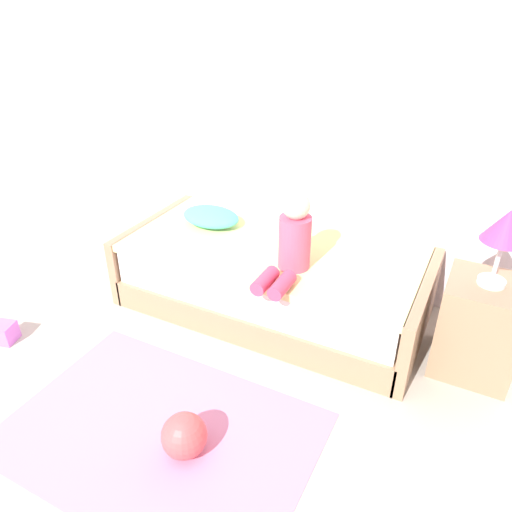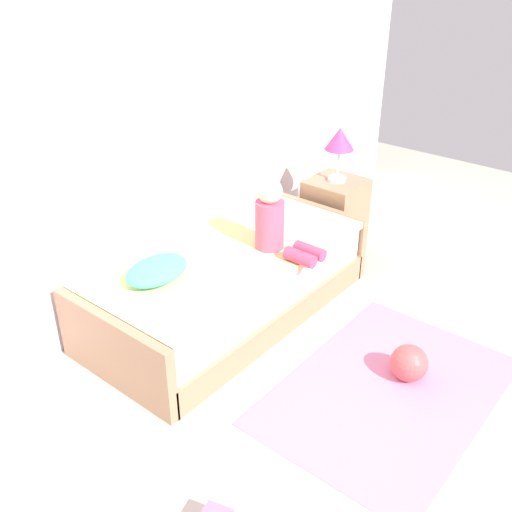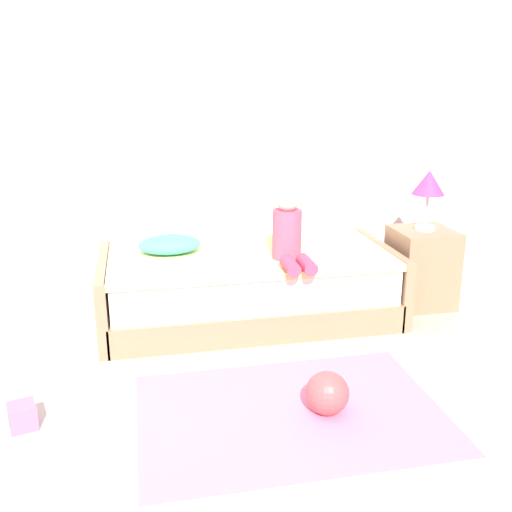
{
  "view_description": "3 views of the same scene",
  "coord_description": "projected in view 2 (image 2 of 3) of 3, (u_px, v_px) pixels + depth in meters",
  "views": [
    {
      "loc": [
        1.72,
        -0.62,
        2.05
      ],
      "look_at": [
        0.5,
        1.75,
        0.55
      ],
      "focal_mm": 33.84,
      "sensor_mm": 36.0,
      "label": 1
    },
    {
      "loc": [
        -2.13,
        -0.4,
        2.46
      ],
      "look_at": [
        0.5,
        1.75,
        0.55
      ],
      "focal_mm": 41.56,
      "sensor_mm": 36.0,
      "label": 2
    },
    {
      "loc": [
        -0.25,
        -1.88,
        1.71
      ],
      "look_at": [
        0.5,
        1.75,
        0.55
      ],
      "focal_mm": 40.49,
      "sensor_mm": 36.0,
      "label": 3
    }
  ],
  "objects": [
    {
      "name": "bed",
      "position": [
        229.0,
        282.0,
        4.19
      ],
      "size": [
        2.11,
        1.0,
        0.5
      ],
      "color": "#997556",
      "rests_on": "ground"
    },
    {
      "name": "wall_rear",
      "position": [
        95.0,
        115.0,
        3.59
      ],
      "size": [
        7.2,
        0.1,
        2.9
      ],
      "primitive_type": "cube",
      "color": "white",
      "rests_on": "ground"
    },
    {
      "name": "child_figure",
      "position": [
        275.0,
        222.0,
        3.99
      ],
      "size": [
        0.2,
        0.51,
        0.5
      ],
      "color": "#E04C6B",
      "rests_on": "bed"
    },
    {
      "name": "ground_plane",
      "position": [
        470.0,
        506.0,
        2.86
      ],
      "size": [
        9.2,
        9.2,
        0.0
      ],
      "primitive_type": "plane",
      "color": "#B2A899"
    },
    {
      "name": "area_rug",
      "position": [
        387.0,
        391.0,
        3.57
      ],
      "size": [
        1.6,
        1.1,
        0.01
      ],
      "primitive_type": "cube",
      "color": "pink",
      "rests_on": "ground"
    },
    {
      "name": "table_lamp",
      "position": [
        340.0,
        141.0,
        4.75
      ],
      "size": [
        0.24,
        0.24,
        0.45
      ],
      "color": "silver",
      "rests_on": "nightstand"
    },
    {
      "name": "pillow",
      "position": [
        157.0,
        270.0,
        3.71
      ],
      "size": [
        0.44,
        0.3,
        0.13
      ],
      "primitive_type": "ellipsoid",
      "color": "#4CCCBC",
      "rests_on": "bed"
    },
    {
      "name": "nightstand",
      "position": [
        334.0,
        213.0,
        5.06
      ],
      "size": [
        0.44,
        0.44,
        0.6
      ],
      "primitive_type": "cube",
      "color": "#997556",
      "rests_on": "ground"
    },
    {
      "name": "toy_ball",
      "position": [
        409.0,
        363.0,
        3.62
      ],
      "size": [
        0.23,
        0.23,
        0.23
      ],
      "primitive_type": "sphere",
      "color": "#E54C4C",
      "rests_on": "ground"
    }
  ]
}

